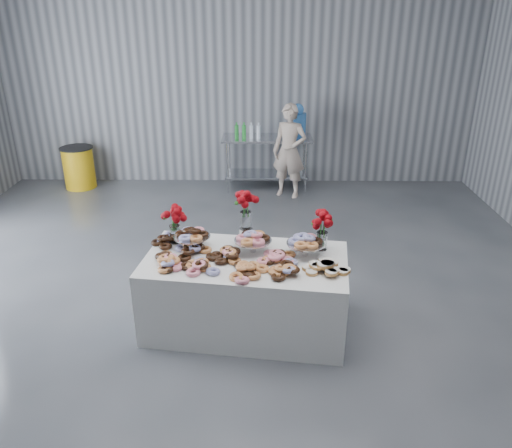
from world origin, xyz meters
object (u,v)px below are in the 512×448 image
Objects in this scene: person at (289,151)px; trash_barrel at (79,167)px; prep_table at (267,153)px; water_jug at (297,122)px; display_table at (246,293)px.

trash_barrel is at bearing -164.05° from person.
prep_table is 2.71× the size of water_jug.
prep_table is (0.23, 4.05, 0.24)m from display_table.
person is 2.13× the size of trash_barrel.
display_table is at bearing -100.22° from water_jug.
water_jug reaches higher than prep_table.
prep_table is at bearing 180.00° from water_jug.
prep_table is 0.53m from person.
person is (-0.14, -0.36, -0.39)m from water_jug.
water_jug is 0.55m from person.
person reaches higher than trash_barrel.
water_jug is at bearing 79.78° from display_table.
prep_table reaches higher than trash_barrel.
prep_table is 0.73m from water_jug.
display_table is 1.25× the size of person.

